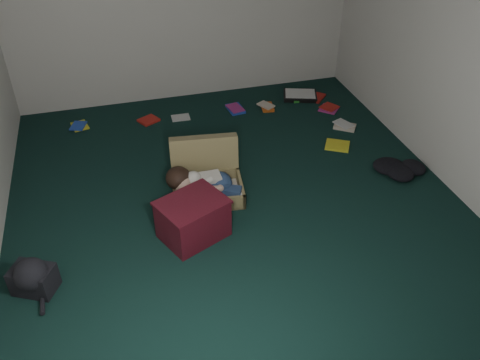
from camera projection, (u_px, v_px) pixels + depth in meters
name	position (u px, v px, depth m)	size (l,w,h in m)	color
floor	(236.00, 202.00, 4.63)	(4.50, 4.50, 0.00)	black
wall_front	(376.00, 280.00, 2.11)	(4.50, 4.50, 0.00)	silver
wall_right	(462.00, 42.00, 4.30)	(4.50, 4.50, 0.00)	silver
suitcase	(206.00, 177.00, 4.70)	(0.71, 0.69, 0.47)	olive
person	(203.00, 184.00, 4.54)	(0.67, 0.39, 0.29)	beige
maroon_bin	(193.00, 219.00, 4.15)	(0.64, 0.59, 0.36)	#490F19
backpack	(33.00, 278.00, 3.71)	(0.38, 0.30, 0.23)	black
clothing_pile	(400.00, 164.00, 5.01)	(0.42, 0.34, 0.13)	black
paper_tray	(300.00, 95.00, 6.31)	(0.48, 0.42, 0.06)	black
book_scatter	(254.00, 115.00, 5.93)	(3.12, 1.39, 0.02)	yellow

